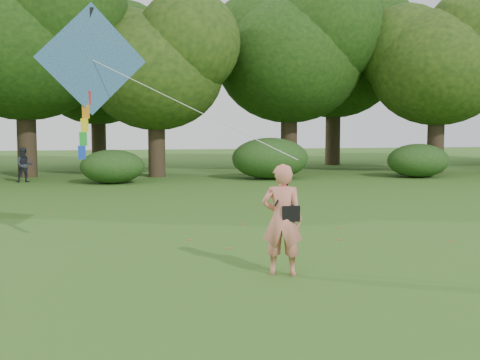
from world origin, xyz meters
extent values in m
plane|color=#265114|center=(0.00, 0.00, 0.00)|extent=(100.00, 100.00, 0.00)
imported|color=#DE7B68|center=(-0.86, 0.93, 0.93)|extent=(0.79, 0.65, 1.86)
imported|color=#252931|center=(-7.71, 18.26, 0.74)|extent=(0.83, 0.71, 1.49)
cube|color=black|center=(-0.74, 0.90, 1.04)|extent=(0.30, 0.20, 0.26)
cylinder|color=black|center=(-0.86, 0.89, 1.40)|extent=(0.33, 0.14, 0.47)
cube|color=#2640A5|center=(-4.00, 3.23, 3.72)|extent=(2.05, 0.55, 2.10)
cube|color=black|center=(-4.00, 3.26, 3.72)|extent=(0.14, 0.22, 1.92)
cylinder|color=white|center=(-2.31, 2.05, 2.82)|extent=(3.40, 2.36, 1.81)
cube|color=red|center=(-4.10, 3.25, 3.00)|extent=(0.14, 0.06, 0.26)
cube|color=orange|center=(-4.13, 3.25, 2.74)|extent=(0.14, 0.06, 0.26)
cube|color=yellow|center=(-4.16, 3.25, 2.48)|extent=(0.14, 0.06, 0.26)
cube|color=green|center=(-4.19, 3.25, 2.22)|extent=(0.14, 0.06, 0.26)
cube|color=blue|center=(-4.22, 3.25, 1.96)|extent=(0.14, 0.06, 0.26)
cylinder|color=#3A2D1E|center=(-8.00, 21.00, 1.92)|extent=(0.88, 0.88, 3.85)
ellipsoid|color=#1E3F11|center=(-8.00, 21.00, 6.05)|extent=(8.00, 8.00, 6.80)
cylinder|color=#3A2D1E|center=(-2.00, 20.00, 1.57)|extent=(0.80, 0.80, 3.15)
ellipsoid|color=#1E3F11|center=(-2.00, 20.00, 4.91)|extent=(6.40, 6.40, 5.44)
cylinder|color=#3A2D1E|center=(5.00, 22.00, 1.84)|extent=(0.86, 0.86, 3.67)
ellipsoid|color=#1E3F11|center=(5.00, 22.00, 5.76)|extent=(7.60, 7.60, 6.46)
cylinder|color=#3A2D1E|center=(12.00, 19.50, 1.72)|extent=(0.83, 0.83, 3.43)
ellipsoid|color=#1E3F11|center=(12.00, 19.50, 5.30)|extent=(6.80, 6.80, 5.78)
cylinder|color=#3A2D1E|center=(-5.00, 27.50, 1.75)|extent=(0.84, 0.84, 3.50)
ellipsoid|color=#1E3F11|center=(-5.00, 27.50, 5.43)|extent=(7.00, 7.00, 5.95)
cylinder|color=#3A2D1E|center=(9.00, 26.50, 2.01)|extent=(0.90, 0.90, 4.02)
ellipsoid|color=#1E3F11|center=(9.00, 26.50, 6.17)|extent=(7.80, 7.80, 6.63)
ellipsoid|color=#264919|center=(-4.00, 17.10, 0.71)|extent=(2.66, 2.09, 1.42)
ellipsoid|color=#264919|center=(3.00, 17.90, 0.94)|extent=(3.50, 2.75, 1.88)
ellipsoid|color=#264919|center=(10.00, 17.40, 0.79)|extent=(2.94, 2.31, 1.58)
cube|color=brown|center=(-1.38, 3.17, 0.00)|extent=(0.14, 0.14, 0.01)
cube|color=brown|center=(4.57, 8.54, 0.00)|extent=(0.14, 0.13, 0.01)
cube|color=brown|center=(1.65, 5.07, 0.00)|extent=(0.13, 0.14, 0.01)
cube|color=brown|center=(1.13, 3.59, 0.00)|extent=(0.14, 0.14, 0.01)
cube|color=brown|center=(-2.08, 4.20, 0.00)|extent=(0.12, 0.14, 0.01)
cube|color=brown|center=(0.52, 9.46, 0.00)|extent=(0.14, 0.14, 0.01)
cube|color=brown|center=(-5.64, 9.30, 0.00)|extent=(0.09, 0.13, 0.01)
cube|color=brown|center=(-0.57, 5.98, 0.00)|extent=(0.12, 0.14, 0.01)
cube|color=brown|center=(3.40, 2.98, 0.00)|extent=(0.12, 0.08, 0.01)
camera|label=1|loc=(-3.37, -8.62, 2.52)|focal=45.00mm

